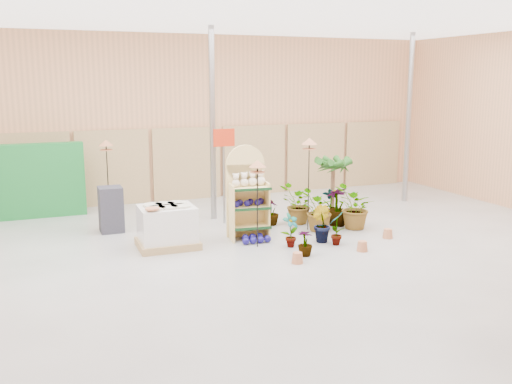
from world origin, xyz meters
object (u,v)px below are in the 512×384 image
at_px(potted_plant_2, 319,211).
at_px(bird_table_front, 257,166).
at_px(display_shelf, 247,196).
at_px(pallet_stack, 167,227).

bearing_deg(potted_plant_2, bird_table_front, -160.38).
height_order(display_shelf, pallet_stack, display_shelf).
height_order(bird_table_front, potted_plant_2, bird_table_front).
xyz_separation_m(display_shelf, bird_table_front, (-0.06, -0.76, 0.73)).
xyz_separation_m(display_shelf, pallet_stack, (-1.74, -0.11, -0.47)).
height_order(pallet_stack, bird_table_front, bird_table_front).
xyz_separation_m(bird_table_front, potted_plant_2, (1.70, 0.61, -1.17)).
distance_m(bird_table_front, potted_plant_2, 2.15).
height_order(display_shelf, potted_plant_2, display_shelf).
relative_size(display_shelf, bird_table_front, 1.12).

